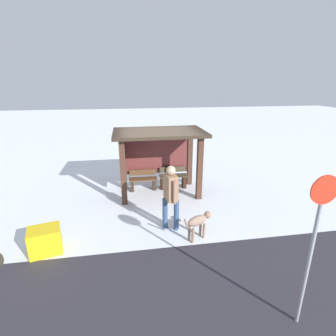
% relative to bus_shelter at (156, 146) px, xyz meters
% --- Properties ---
extents(ground_plane, '(60.00, 60.00, 0.00)m').
position_rel_bus_shelter_xyz_m(ground_plane, '(0.08, -0.15, -1.69)').
color(ground_plane, white).
extents(bus_shelter, '(3.05, 1.90, 2.25)m').
position_rel_bus_shelter_xyz_m(bus_shelter, '(0.00, 0.00, 0.00)').
color(bus_shelter, '#462C20').
rests_on(bus_shelter, ground).
extents(bench_left_inside, '(1.02, 0.37, 0.73)m').
position_rel_bus_shelter_xyz_m(bench_left_inside, '(-0.48, 0.24, -1.37)').
color(bench_left_inside, brown).
rests_on(bench_left_inside, ground).
extents(bench_center_inside, '(1.02, 0.38, 0.78)m').
position_rel_bus_shelter_xyz_m(bench_center_inside, '(0.64, 0.24, -1.34)').
color(bench_center_inside, '#453C2A').
rests_on(bench_center_inside, ground).
extents(person_walking, '(0.45, 0.62, 1.80)m').
position_rel_bus_shelter_xyz_m(person_walking, '(0.06, -2.55, -0.63)').
color(person_walking, '#936C52').
rests_on(person_walking, ground).
extents(dog, '(0.81, 0.49, 0.71)m').
position_rel_bus_shelter_xyz_m(dog, '(0.66, -3.13, -1.21)').
color(dog, '#927460').
rests_on(dog, ground).
extents(street_sign, '(0.44, 0.06, 2.63)m').
position_rel_bus_shelter_xyz_m(street_sign, '(1.65, -5.73, -0.07)').
color(street_sign, gray).
rests_on(street_sign, ground).
extents(road_strip, '(36.00, 4.42, 0.01)m').
position_rel_bus_shelter_xyz_m(road_strip, '(0.08, -5.60, -1.69)').
color(road_strip, '#2F2C34').
rests_on(road_strip, ground).
extents(grit_bin, '(0.81, 0.71, 0.61)m').
position_rel_bus_shelter_xyz_m(grit_bin, '(-3.00, -3.08, -1.39)').
color(grit_bin, yellow).
rests_on(grit_bin, ground).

